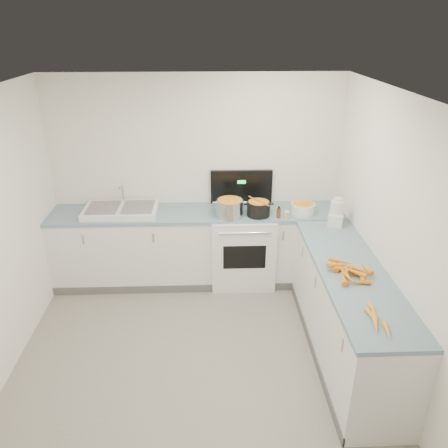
{
  "coord_description": "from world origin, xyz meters",
  "views": [
    {
      "loc": [
        0.14,
        -3.1,
        3.0
      ],
      "look_at": [
        0.3,
        1.1,
        1.05
      ],
      "focal_mm": 35.0,
      "sensor_mm": 36.0,
      "label": 1
    }
  ],
  "objects_px": {
    "spice_jar": "(287,216)",
    "stove": "(242,246)",
    "extract_bottle": "(279,213)",
    "mixing_bowl": "(303,209)",
    "black_pot": "(258,209)",
    "sink": "(121,210)",
    "food_processor": "(336,213)",
    "steel_pot": "(230,209)"
  },
  "relations": [
    {
      "from": "sink",
      "to": "black_pot",
      "type": "bearing_deg",
      "value": -4.95
    },
    {
      "from": "black_pot",
      "to": "extract_bottle",
      "type": "xyz_separation_m",
      "value": [
        0.23,
        -0.07,
        -0.02
      ]
    },
    {
      "from": "mixing_bowl",
      "to": "stove",
      "type": "bearing_deg",
      "value": 172.18
    },
    {
      "from": "stove",
      "to": "extract_bottle",
      "type": "xyz_separation_m",
      "value": [
        0.4,
        -0.2,
        0.52
      ]
    },
    {
      "from": "stove",
      "to": "spice_jar",
      "type": "relative_size",
      "value": 16.7
    },
    {
      "from": "steel_pot",
      "to": "food_processor",
      "type": "distance_m",
      "value": 1.2
    },
    {
      "from": "mixing_bowl",
      "to": "black_pot",
      "type": "bearing_deg",
      "value": -176.85
    },
    {
      "from": "food_processor",
      "to": "stove",
      "type": "bearing_deg",
      "value": 157.56
    },
    {
      "from": "extract_bottle",
      "to": "black_pot",
      "type": "bearing_deg",
      "value": 162.09
    },
    {
      "from": "mixing_bowl",
      "to": "spice_jar",
      "type": "xyz_separation_m",
      "value": [
        -0.21,
        -0.15,
        -0.02
      ]
    },
    {
      "from": "sink",
      "to": "steel_pot",
      "type": "relative_size",
      "value": 2.78
    },
    {
      "from": "sink",
      "to": "spice_jar",
      "type": "xyz_separation_m",
      "value": [
        1.93,
        -0.26,
        0.0
      ]
    },
    {
      "from": "sink",
      "to": "black_pot",
      "type": "xyz_separation_m",
      "value": [
        1.62,
        -0.14,
        0.04
      ]
    },
    {
      "from": "sink",
      "to": "extract_bottle",
      "type": "bearing_deg",
      "value": -6.6
    },
    {
      "from": "stove",
      "to": "mixing_bowl",
      "type": "height_order",
      "value": "stove"
    },
    {
      "from": "black_pot",
      "to": "food_processor",
      "type": "height_order",
      "value": "food_processor"
    },
    {
      "from": "stove",
      "to": "black_pot",
      "type": "xyz_separation_m",
      "value": [
        0.17,
        -0.12,
        0.54
      ]
    },
    {
      "from": "mixing_bowl",
      "to": "food_processor",
      "type": "height_order",
      "value": "food_processor"
    },
    {
      "from": "extract_bottle",
      "to": "spice_jar",
      "type": "height_order",
      "value": "extract_bottle"
    },
    {
      "from": "black_pot",
      "to": "mixing_bowl",
      "type": "distance_m",
      "value": 0.53
    },
    {
      "from": "steel_pot",
      "to": "spice_jar",
      "type": "xyz_separation_m",
      "value": [
        0.65,
        -0.1,
        -0.05
      ]
    },
    {
      "from": "extract_bottle",
      "to": "spice_jar",
      "type": "bearing_deg",
      "value": -28.04
    },
    {
      "from": "sink",
      "to": "stove",
      "type": "bearing_deg",
      "value": -0.62
    },
    {
      "from": "sink",
      "to": "spice_jar",
      "type": "bearing_deg",
      "value": -7.65
    },
    {
      "from": "steel_pot",
      "to": "food_processor",
      "type": "bearing_deg",
      "value": -13.1
    },
    {
      "from": "spice_jar",
      "to": "stove",
      "type": "bearing_deg",
      "value": 153.22
    },
    {
      "from": "spice_jar",
      "to": "black_pot",
      "type": "bearing_deg",
      "value": 159.14
    },
    {
      "from": "black_pot",
      "to": "spice_jar",
      "type": "relative_size",
      "value": 3.31
    },
    {
      "from": "stove",
      "to": "food_processor",
      "type": "height_order",
      "value": "stove"
    },
    {
      "from": "stove",
      "to": "steel_pot",
      "type": "height_order",
      "value": "stove"
    },
    {
      "from": "mixing_bowl",
      "to": "food_processor",
      "type": "distance_m",
      "value": 0.45
    },
    {
      "from": "extract_bottle",
      "to": "spice_jar",
      "type": "xyz_separation_m",
      "value": [
        0.09,
        -0.05,
        -0.02
      ]
    },
    {
      "from": "steel_pot",
      "to": "spice_jar",
      "type": "relative_size",
      "value": 3.8
    },
    {
      "from": "stove",
      "to": "spice_jar",
      "type": "distance_m",
      "value": 0.74
    },
    {
      "from": "stove",
      "to": "sink",
      "type": "xyz_separation_m",
      "value": [
        -1.45,
        0.02,
        0.5
      ]
    },
    {
      "from": "sink",
      "to": "mixing_bowl",
      "type": "distance_m",
      "value": 2.15
    },
    {
      "from": "steel_pot",
      "to": "extract_bottle",
      "type": "distance_m",
      "value": 0.57
    },
    {
      "from": "black_pot",
      "to": "food_processor",
      "type": "relative_size",
      "value": 0.84
    },
    {
      "from": "extract_bottle",
      "to": "mixing_bowl",
      "type": "bearing_deg",
      "value": 18.82
    },
    {
      "from": "black_pot",
      "to": "food_processor",
      "type": "xyz_separation_m",
      "value": [
        0.83,
        -0.29,
        0.06
      ]
    },
    {
      "from": "stove",
      "to": "spice_jar",
      "type": "height_order",
      "value": "stove"
    },
    {
      "from": "mixing_bowl",
      "to": "spice_jar",
      "type": "distance_m",
      "value": 0.26
    }
  ]
}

